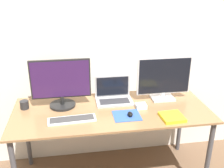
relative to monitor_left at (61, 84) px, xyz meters
The scene contains 11 objects.
wall_back 0.59m from the monitor_left, 34.48° to the left, with size 7.00×0.05×2.50m.
desk 0.54m from the monitor_left, 17.51° to the right, with size 1.73×0.73×0.74m.
monitor_left is the anchor object (origin of this frame).
monitor_right 0.95m from the monitor_left, ahead, with size 0.51×0.15×0.42m.
laptop 0.51m from the monitor_left, ahead, with size 0.34×0.22×0.23m.
keyboard 0.36m from the monitor_left, 74.13° to the right, with size 0.40×0.14×0.02m.
mousepad 0.64m from the monitor_left, 26.87° to the right, with size 0.23×0.20×0.00m.
mouse 0.66m from the monitor_left, 26.90° to the right, with size 0.04×0.07×0.03m.
book 1.00m from the monitor_left, 22.59° to the right, with size 0.19×0.19×0.03m.
mug 0.38m from the monitor_left, behind, with size 0.08×0.08×0.08m.
power_brick 0.74m from the monitor_left, 12.21° to the right, with size 0.09×0.08×0.04m.
Camera 1 is at (-0.32, -1.68, 1.83)m, focal length 42.00 mm.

